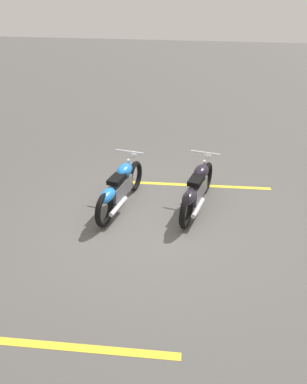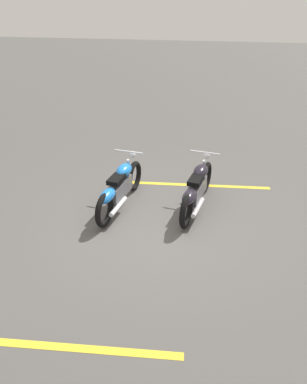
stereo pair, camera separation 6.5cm
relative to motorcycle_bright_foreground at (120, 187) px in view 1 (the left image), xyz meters
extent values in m
plane|color=#514F4C|center=(0.37, 0.78, -0.46)|extent=(60.00, 60.00, 0.00)
torus|color=black|center=(-0.83, 0.12, -0.13)|extent=(0.68, 0.21, 0.67)
torus|color=black|center=(0.71, -0.11, -0.13)|extent=(0.68, 0.21, 0.67)
cube|color=#59595E|center=(-0.01, 0.00, -0.04)|extent=(0.86, 0.34, 0.32)
ellipsoid|color=blue|center=(-0.28, 0.04, 0.26)|extent=(0.55, 0.35, 0.24)
ellipsoid|color=blue|center=(0.56, -0.08, 0.10)|extent=(0.59, 0.32, 0.22)
cube|color=black|center=(0.12, -0.02, 0.24)|extent=(0.47, 0.30, 0.09)
cylinder|color=silver|center=(-0.60, 0.08, 0.13)|extent=(0.27, 0.09, 0.56)
cylinder|color=silver|center=(-0.55, 0.08, 0.56)|extent=(0.13, 0.62, 0.04)
sphere|color=silver|center=(-0.75, 0.11, 0.42)|extent=(0.15, 0.15, 0.15)
cylinder|color=silver|center=(0.41, 0.08, -0.20)|extent=(0.71, 0.19, 0.09)
torus|color=black|center=(-1.06, 1.68, -0.13)|extent=(0.68, 0.23, 0.67)
torus|color=black|center=(0.47, 1.41, -0.13)|extent=(0.68, 0.23, 0.67)
cube|color=#59595E|center=(-0.25, 1.54, -0.04)|extent=(0.87, 0.37, 0.32)
ellipsoid|color=black|center=(-0.51, 1.59, 0.26)|extent=(0.56, 0.37, 0.24)
ellipsoid|color=black|center=(0.32, 1.44, 0.10)|extent=(0.59, 0.34, 0.22)
cube|color=black|center=(-0.12, 1.51, 0.24)|extent=(0.48, 0.31, 0.09)
cylinder|color=silver|center=(-0.84, 1.64, 0.13)|extent=(0.27, 0.10, 0.56)
cylinder|color=silver|center=(-0.79, 1.63, 0.56)|extent=(0.15, 0.62, 0.04)
sphere|color=silver|center=(-0.98, 1.67, 0.42)|extent=(0.15, 0.15, 0.15)
cylinder|color=silver|center=(0.17, 1.60, -0.20)|extent=(0.70, 0.21, 0.09)
cube|color=yellow|center=(-1.29, 1.53, -0.46)|extent=(0.39, 3.20, 0.01)
cube|color=yellow|center=(3.54, 0.10, -0.46)|extent=(0.39, 3.20, 0.01)
camera|label=1|loc=(6.60, 1.96, 3.52)|focal=35.75mm
camera|label=2|loc=(6.61, 1.90, 3.52)|focal=35.75mm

